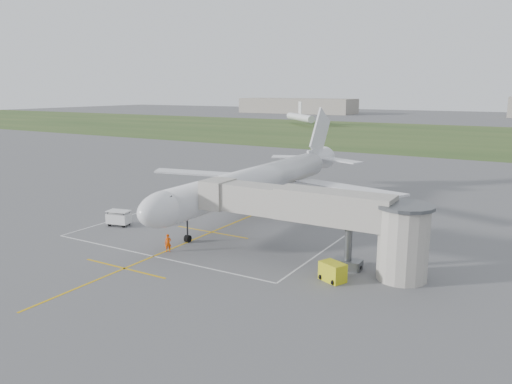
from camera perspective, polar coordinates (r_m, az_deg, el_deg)
The scene contains 11 objects.
ground at distance 66.92m, azimuth -0.10°, elevation -2.54°, with size 700.00×700.00×0.00m, color #5A5A5D.
grass_strip at distance 189.44m, azimuth 20.48°, elevation 5.99°, with size 700.00×120.00×0.02m, color #304B20.
apron_markings at distance 62.14m, azimuth -2.84°, elevation -3.66°, with size 28.20×60.00×0.01m.
airliner at distance 66.61m, azimuth 0.22°, elevation 1.27°, with size 38.93×46.75×13.52m.
jet_bridge at distance 47.20m, azimuth 8.00°, elevation -2.78°, with size 23.40×5.00×7.20m.
gpu_unit at distance 44.51m, azimuth 8.74°, elevation -9.01°, with size 2.60×2.25×1.66m.
baggage_cart at distance 63.35m, azimuth -15.40°, elevation -2.88°, with size 3.00×2.16×1.90m.
ramp_worker_nose at distance 52.28m, azimuth -10.02°, elevation -5.76°, with size 0.68×0.44×1.86m, color #E64A07.
ramp_worker_wing at distance 71.67m, azimuth -5.85°, elevation -0.90°, with size 0.87×0.68×1.79m, color orange.
distant_hangars at distance 324.94m, azimuth 22.08°, elevation 8.87°, with size 345.00×49.00×12.00m.
distant_aircraft at distance 223.72m, azimuth 25.67°, elevation 7.26°, with size 188.82×45.99×8.85m.
Camera 1 is at (33.06, -55.80, 16.46)m, focal length 35.00 mm.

